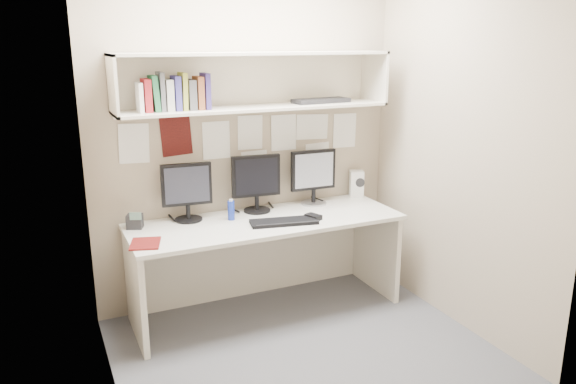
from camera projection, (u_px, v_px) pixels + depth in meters
name	position (u px, v px, depth m)	size (l,w,h in m)	color
floor	(304.00, 351.00, 3.74)	(2.40, 2.00, 0.01)	#4B4B50
wall_back	(247.00, 135.00, 4.27)	(2.40, 0.02, 2.60)	tan
wall_front	(405.00, 202.00, 2.52)	(2.40, 0.02, 2.60)	tan
wall_left	(99.00, 180.00, 2.91)	(0.02, 2.00, 2.60)	tan
wall_right	(461.00, 145.00, 3.88)	(0.02, 2.00, 2.60)	tan
desk	(266.00, 265.00, 4.21)	(2.00, 0.70, 0.73)	beige
overhead_hutch	(253.00, 80.00, 4.04)	(2.00, 0.38, 0.40)	beige
pinned_papers	(248.00, 142.00, 4.28)	(1.92, 0.01, 0.48)	white
monitor_left	(187.00, 189.00, 4.04)	(0.36, 0.20, 0.42)	black
monitor_center	(256.00, 181.00, 4.25)	(0.38, 0.21, 0.44)	black
monitor_right	(313.00, 175.00, 4.45)	(0.37, 0.21, 0.44)	#A5A5AA
keyboard	(284.00, 222.00, 4.02)	(0.48, 0.17, 0.02)	black
mouse	(313.00, 217.00, 4.11)	(0.07, 0.12, 0.04)	black
speaker	(356.00, 184.00, 4.69)	(0.14, 0.15, 0.22)	silver
blue_bottle	(231.00, 210.00, 4.08)	(0.05, 0.05, 0.16)	navy
maroon_notebook	(145.00, 244.00, 3.61)	(0.18, 0.22, 0.01)	#5C110F
desk_phone	(135.00, 221.00, 3.91)	(0.13, 0.13, 0.13)	black
book_stack	(174.00, 94.00, 3.77)	(0.48, 0.16, 0.26)	white
hutch_tray	(321.00, 101.00, 4.26)	(0.44, 0.17, 0.03)	black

